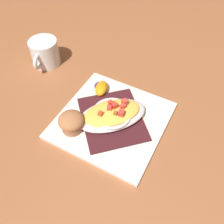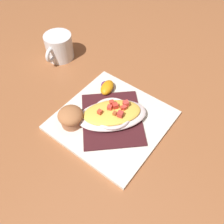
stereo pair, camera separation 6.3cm
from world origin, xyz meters
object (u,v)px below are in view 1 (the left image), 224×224
square_plate (112,120)px  coffee_mug (45,54)px  gratin_dish (112,114)px  orange_garnish (101,88)px  muffin (71,122)px

square_plate → coffee_mug: 0.33m
gratin_dish → orange_garnish: (0.08, -0.07, -0.01)m
muffin → gratin_dish: bearing=-132.4°
orange_garnish → coffee_mug: (0.23, -0.02, 0.02)m
muffin → orange_garnish: size_ratio=0.91×
square_plate → orange_garnish: 0.11m
square_plate → muffin: 0.11m
coffee_mug → gratin_dish: bearing=162.5°
orange_garnish → coffee_mug: size_ratio=0.60×
gratin_dish → orange_garnish: 0.11m
gratin_dish → muffin: size_ratio=3.19×
square_plate → muffin: size_ratio=4.22×
gratin_dish → orange_garnish: gratin_dish is taller
muffin → coffee_mug: 0.30m
orange_garnish → gratin_dish: bearing=137.6°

